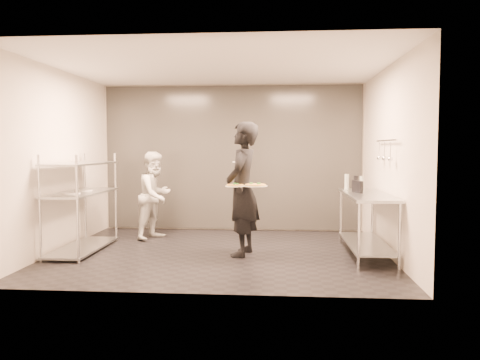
# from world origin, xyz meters

# --- Properties ---
(room_shell) EXTENTS (5.00, 4.00, 2.80)m
(room_shell) POSITION_xyz_m (0.00, 1.18, 1.40)
(room_shell) COLOR black
(room_shell) RESTS_ON ground
(pass_rack) EXTENTS (0.60, 1.60, 1.50)m
(pass_rack) POSITION_xyz_m (-2.15, -0.00, 0.77)
(pass_rack) COLOR silver
(pass_rack) RESTS_ON ground
(prep_counter) EXTENTS (0.60, 1.80, 0.92)m
(prep_counter) POSITION_xyz_m (2.18, 0.00, 0.63)
(prep_counter) COLOR silver
(prep_counter) RESTS_ON ground
(utensil_rail) EXTENTS (0.07, 1.20, 0.31)m
(utensil_rail) POSITION_xyz_m (2.43, -0.00, 1.55)
(utensil_rail) COLOR silver
(utensil_rail) RESTS_ON room_shell
(waiter) EXTENTS (0.58, 0.79, 1.97)m
(waiter) POSITION_xyz_m (0.35, -0.12, 0.99)
(waiter) COLOR black
(waiter) RESTS_ON ground
(chef) EXTENTS (0.83, 0.91, 1.52)m
(chef) POSITION_xyz_m (-1.26, 1.04, 0.76)
(chef) COLOR silver
(chef) RESTS_ON ground
(pizza_plate_near) EXTENTS (0.28, 0.28, 0.05)m
(pizza_plate_near) POSITION_xyz_m (0.26, -0.31, 1.05)
(pizza_plate_near) COLOR white
(pizza_plate_near) RESTS_ON waiter
(pizza_plate_far) EXTENTS (0.34, 0.34, 0.05)m
(pizza_plate_far) POSITION_xyz_m (0.55, -0.35, 1.06)
(pizza_plate_far) COLOR white
(pizza_plate_far) RESTS_ON waiter
(salad_plate) EXTENTS (0.27, 0.27, 0.07)m
(salad_plate) POSITION_xyz_m (0.31, 0.18, 1.40)
(salad_plate) COLOR white
(salad_plate) RESTS_ON waiter
(pos_monitor) EXTENTS (0.13, 0.25, 0.18)m
(pos_monitor) POSITION_xyz_m (2.06, 0.13, 1.01)
(pos_monitor) COLOR black
(pos_monitor) RESTS_ON prep_counter
(bottle_green) EXTENTS (0.07, 0.07, 0.25)m
(bottle_green) POSITION_xyz_m (1.98, 0.68, 1.05)
(bottle_green) COLOR gray
(bottle_green) RESTS_ON prep_counter
(bottle_clear) EXTENTS (0.06, 0.06, 0.22)m
(bottle_clear) POSITION_xyz_m (2.22, 0.69, 1.03)
(bottle_clear) COLOR gray
(bottle_clear) RESTS_ON prep_counter
(bottle_dark) EXTENTS (0.07, 0.07, 0.24)m
(bottle_dark) POSITION_xyz_m (2.08, 0.38, 1.04)
(bottle_dark) COLOR black
(bottle_dark) RESTS_ON prep_counter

